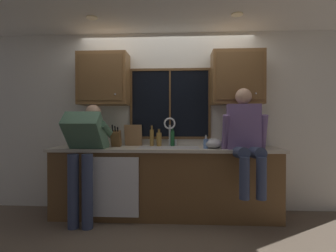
% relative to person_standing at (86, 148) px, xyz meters
% --- Properties ---
extents(back_wall, '(5.34, 0.12, 2.55)m').
position_rel_person_standing_xyz_m(back_wall, '(0.97, 0.64, 0.34)').
color(back_wall, silver).
rests_on(back_wall, floor).
extents(ceiling_downlight_left, '(0.14, 0.14, 0.01)m').
position_rel_person_standing_xyz_m(ceiling_downlight_left, '(0.09, -0.02, 1.61)').
color(ceiling_downlight_left, '#FFEAB2').
extents(ceiling_downlight_right, '(0.14, 0.14, 0.01)m').
position_rel_person_standing_xyz_m(ceiling_downlight_right, '(1.86, -0.02, 1.61)').
color(ceiling_downlight_right, '#FFEAB2').
extents(window_glass, '(1.10, 0.02, 0.95)m').
position_rel_person_standing_xyz_m(window_glass, '(1.03, 0.58, 0.59)').
color(window_glass, black).
extents(window_frame_top, '(1.17, 0.02, 0.04)m').
position_rel_person_standing_xyz_m(window_frame_top, '(1.03, 0.57, 1.08)').
color(window_frame_top, brown).
extents(window_frame_bottom, '(1.17, 0.02, 0.04)m').
position_rel_person_standing_xyz_m(window_frame_bottom, '(1.03, 0.57, 0.09)').
color(window_frame_bottom, brown).
extents(window_frame_left, '(0.03, 0.02, 0.95)m').
position_rel_person_standing_xyz_m(window_frame_left, '(0.46, 0.57, 0.59)').
color(window_frame_left, brown).
extents(window_frame_right, '(0.03, 0.02, 0.95)m').
position_rel_person_standing_xyz_m(window_frame_right, '(1.59, 0.57, 0.59)').
color(window_frame_right, brown).
extents(window_mullion_center, '(0.02, 0.02, 0.95)m').
position_rel_person_standing_xyz_m(window_mullion_center, '(1.03, 0.56, 0.59)').
color(window_mullion_center, brown).
extents(lower_cabinet_run, '(2.94, 0.58, 0.88)m').
position_rel_person_standing_xyz_m(lower_cabinet_run, '(0.97, 0.29, -0.50)').
color(lower_cabinet_run, brown).
rests_on(lower_cabinet_run, floor).
extents(countertop, '(3.00, 0.62, 0.04)m').
position_rel_person_standing_xyz_m(countertop, '(0.97, 0.27, -0.04)').
color(countertop, beige).
rests_on(countertop, lower_cabinet_run).
extents(dishwasher_front, '(0.60, 0.02, 0.74)m').
position_rel_person_standing_xyz_m(dishwasher_front, '(0.37, -0.02, -0.48)').
color(dishwasher_front, white).
extents(upper_cabinet_left, '(0.69, 0.36, 0.72)m').
position_rel_person_standing_xyz_m(upper_cabinet_left, '(0.10, 0.41, 0.92)').
color(upper_cabinet_left, brown).
extents(upper_cabinet_right, '(0.69, 0.36, 0.72)m').
position_rel_person_standing_xyz_m(upper_cabinet_right, '(1.95, 0.41, 0.92)').
color(upper_cabinet_right, brown).
extents(sink, '(0.80, 0.46, 0.21)m').
position_rel_person_standing_xyz_m(sink, '(1.03, 0.28, -0.12)').
color(sink, '#B7B7BC').
rests_on(sink, lower_cabinet_run).
extents(faucet, '(0.18, 0.09, 0.40)m').
position_rel_person_standing_xyz_m(faucet, '(1.03, 0.46, 0.23)').
color(faucet, silver).
rests_on(faucet, countertop).
extents(person_standing, '(0.53, 0.71, 1.50)m').
position_rel_person_standing_xyz_m(person_standing, '(0.00, 0.00, 0.00)').
color(person_standing, '#384260').
rests_on(person_standing, floor).
extents(person_sitting_on_counter, '(0.54, 0.61, 1.26)m').
position_rel_person_standing_xyz_m(person_sitting_on_counter, '(1.97, 0.01, 0.17)').
color(person_sitting_on_counter, '#384260').
rests_on(person_sitting_on_counter, countertop).
extents(knife_block, '(0.12, 0.18, 0.32)m').
position_rel_person_standing_xyz_m(knife_block, '(0.29, 0.35, 0.09)').
color(knife_block, brown).
rests_on(knife_block, countertop).
extents(cutting_board, '(0.25, 0.08, 0.30)m').
position_rel_person_standing_xyz_m(cutting_board, '(0.50, 0.50, 0.13)').
color(cutting_board, '#997047').
rests_on(cutting_board, countertop).
extents(mixing_bowl, '(0.26, 0.26, 0.13)m').
position_rel_person_standing_xyz_m(mixing_bowl, '(1.60, 0.22, 0.04)').
color(mixing_bowl, '#B7B7BC').
rests_on(mixing_bowl, countertop).
extents(soap_dispenser, '(0.06, 0.07, 0.17)m').
position_rel_person_standing_xyz_m(soap_dispenser, '(1.50, 0.16, 0.05)').
color(soap_dispenser, '#668CCC').
rests_on(soap_dispenser, countertop).
extents(bottle_green_glass, '(0.05, 0.05, 0.28)m').
position_rel_person_standing_xyz_m(bottle_green_glass, '(1.07, 0.48, 0.10)').
color(bottle_green_glass, '#1E592D').
rests_on(bottle_green_glass, countertop).
extents(bottle_tall_clear, '(0.06, 0.06, 0.30)m').
position_rel_person_standing_xyz_m(bottle_tall_clear, '(0.77, 0.48, 0.11)').
color(bottle_tall_clear, olive).
rests_on(bottle_tall_clear, countertop).
extents(bottle_amber_small, '(0.07, 0.07, 0.25)m').
position_rel_person_standing_xyz_m(bottle_amber_small, '(0.88, 0.47, 0.08)').
color(bottle_amber_small, olive).
rests_on(bottle_amber_small, countertop).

